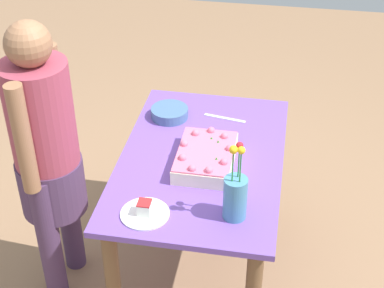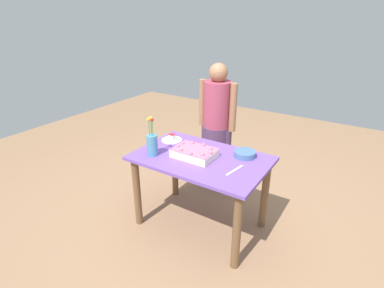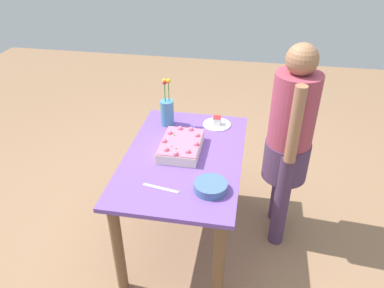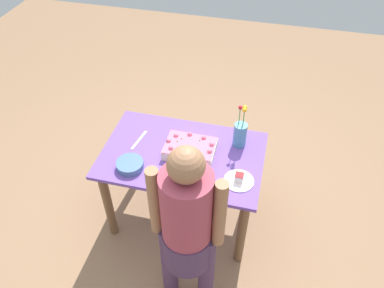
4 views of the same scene
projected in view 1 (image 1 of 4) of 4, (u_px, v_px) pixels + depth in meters
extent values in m
plane|color=#967050|center=(200.00, 267.00, 3.26)|extent=(8.00, 8.00, 0.00)
cube|color=#714BAE|center=(202.00, 160.00, 2.84)|extent=(1.21, 0.78, 0.03)
cylinder|color=brown|center=(269.00, 165.00, 3.44)|extent=(0.07, 0.07, 0.73)
cylinder|color=brown|center=(114.00, 287.00, 2.67)|extent=(0.07, 0.07, 0.73)
cylinder|color=brown|center=(164.00, 154.00, 3.53)|extent=(0.07, 0.07, 0.73)
cube|color=#FAEEC7|center=(206.00, 158.00, 2.76)|extent=(0.38, 0.26, 0.07)
cube|color=#E36B8B|center=(206.00, 151.00, 2.74)|extent=(0.37, 0.26, 0.01)
sphere|color=#E36B8B|center=(211.00, 131.00, 2.87)|extent=(0.04, 0.04, 0.04)
sphere|color=#E36B8B|center=(195.00, 133.00, 2.85)|extent=(0.04, 0.04, 0.04)
sphere|color=#E36B8B|center=(184.00, 144.00, 2.78)|extent=(0.04, 0.04, 0.04)
sphere|color=#E36B8B|center=(182.00, 158.00, 2.68)|extent=(0.04, 0.04, 0.04)
sphere|color=#E36B8B|center=(192.00, 169.00, 2.62)|extent=(0.04, 0.04, 0.04)
sphere|color=#E36B8B|center=(209.00, 170.00, 2.61)|extent=(0.04, 0.04, 0.04)
sphere|color=#E36B8B|center=(224.00, 162.00, 2.66)|extent=(0.04, 0.04, 0.04)
sphere|color=#E36B8B|center=(230.00, 149.00, 2.75)|extent=(0.04, 0.04, 0.04)
sphere|color=#E36B8B|center=(224.00, 136.00, 2.83)|extent=(0.04, 0.04, 0.04)
cone|color=#2D8438|center=(216.00, 159.00, 2.68)|extent=(0.02, 0.02, 0.02)
cone|color=#2D8438|center=(218.00, 142.00, 2.80)|extent=(0.02, 0.02, 0.02)
cone|color=#2D8438|center=(212.00, 138.00, 2.82)|extent=(0.02, 0.02, 0.02)
cylinder|color=white|center=(145.00, 214.00, 2.49)|extent=(0.21, 0.21, 0.01)
cube|color=white|center=(145.00, 208.00, 2.47)|extent=(0.06, 0.06, 0.05)
cube|color=red|center=(144.00, 203.00, 2.45)|extent=(0.06, 0.06, 0.01)
cube|color=silver|center=(225.00, 118.00, 3.12)|extent=(0.06, 0.23, 0.00)
cylinder|color=teal|center=(235.00, 198.00, 2.42)|extent=(0.10, 0.10, 0.20)
cylinder|color=#2D8438|center=(239.00, 161.00, 2.34)|extent=(0.01, 0.01, 0.15)
sphere|color=red|center=(240.00, 146.00, 2.30)|extent=(0.03, 0.03, 0.03)
cylinder|color=#2D8438|center=(233.00, 166.00, 2.32)|extent=(0.01, 0.01, 0.15)
sphere|color=yellow|center=(234.00, 150.00, 2.27)|extent=(0.03, 0.03, 0.03)
cylinder|color=#2D8438|center=(241.00, 166.00, 2.31)|extent=(0.01, 0.01, 0.15)
sphere|color=yellow|center=(241.00, 150.00, 2.27)|extent=(0.03, 0.03, 0.03)
cylinder|color=#486B96|center=(170.00, 113.00, 3.12)|extent=(0.20, 0.20, 0.05)
cylinder|color=#493254|center=(50.00, 244.00, 2.86)|extent=(0.11, 0.11, 0.78)
cylinder|color=#493254|center=(68.00, 209.00, 3.07)|extent=(0.11, 0.11, 0.78)
cylinder|color=#493254|center=(52.00, 184.00, 2.81)|extent=(0.32, 0.31, 0.28)
cylinder|color=#A03D50|center=(41.00, 117.00, 2.60)|extent=(0.30, 0.30, 0.52)
sphere|color=#9A6948|center=(28.00, 44.00, 2.40)|extent=(0.20, 0.20, 0.20)
cylinder|color=#9A6948|center=(23.00, 140.00, 2.44)|extent=(0.08, 0.08, 0.52)
cylinder|color=#9A6948|center=(56.00, 96.00, 2.75)|extent=(0.08, 0.08, 0.52)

